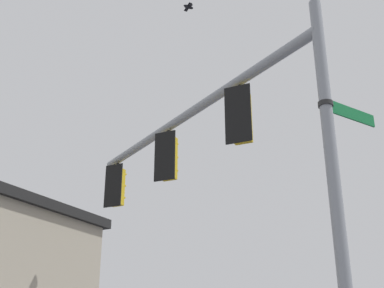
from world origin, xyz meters
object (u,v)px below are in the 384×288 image
Objects in this scene: traffic_light_nearest_pole at (241,117)px; traffic_light_mid_inner at (168,158)px; traffic_light_mid_outer at (117,187)px; bird_flying at (188,7)px; street_name_sign at (342,110)px.

traffic_light_nearest_pole is 1.00× the size of traffic_light_mid_inner.
traffic_light_mid_inner is at bearing -31.03° from traffic_light_mid_outer.
bird_flying reaches higher than traffic_light_nearest_pole.
traffic_light_mid_outer is (-4.75, 2.86, 0.00)m from traffic_light_nearest_pole.
traffic_light_mid_outer is 7.74m from street_name_sign.
traffic_light_mid_outer is at bearing 148.97° from traffic_light_mid_inner.
traffic_light_mid_outer is at bearing 151.80° from street_name_sign.
traffic_light_mid_inner is at bearing 133.09° from bird_flying.
street_name_sign is at bearing -28.20° from traffic_light_mid_outer.
street_name_sign is (6.80, -3.65, -0.62)m from traffic_light_mid_outer.
traffic_light_mid_inner is 4.34× the size of bird_flying.
bird_flying is at bearing -46.91° from traffic_light_mid_inner.
bird_flying is (1.06, -1.14, 3.27)m from traffic_light_mid_inner.
bird_flying is at bearing -36.73° from traffic_light_mid_outer.
bird_flying is (-1.31, 0.29, 3.27)m from traffic_light_nearest_pole.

